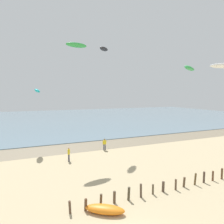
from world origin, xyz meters
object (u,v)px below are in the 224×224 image
at_px(person_mid_beach, 105,144).
at_px(kite_aloft_1, 189,68).
at_px(grounded_kite, 105,209).
at_px(kite_aloft_2, 76,45).
at_px(kite_aloft_5, 223,66).
at_px(kite_aloft_4, 104,49).
at_px(kite_aloft_6, 37,91).
at_px(person_by_waterline, 69,154).

xyz_separation_m(person_mid_beach, kite_aloft_1, (9.63, -6.05, 10.57)).
relative_size(grounded_kite, kite_aloft_2, 0.96).
bearing_deg(kite_aloft_1, kite_aloft_5, 130.30).
xyz_separation_m(person_mid_beach, kite_aloft_5, (14.22, -7.40, 10.97)).
relative_size(kite_aloft_4, kite_aloft_5, 0.68).
xyz_separation_m(kite_aloft_2, kite_aloft_4, (4.48, 1.77, 0.23)).
bearing_deg(kite_aloft_4, kite_aloft_6, 114.15).
distance_m(grounded_kite, kite_aloft_1, 20.80).
bearing_deg(person_mid_beach, kite_aloft_4, 70.68).
bearing_deg(kite_aloft_6, kite_aloft_1, -115.79).
distance_m(grounded_kite, kite_aloft_4, 22.39).
bearing_deg(kite_aloft_6, kite_aloft_5, -113.20).
bearing_deg(grounded_kite, person_by_waterline, 125.12).
bearing_deg(kite_aloft_5, person_by_waterline, 13.51).
bearing_deg(person_mid_beach, kite_aloft_5, -27.50).
height_order(person_by_waterline, kite_aloft_1, kite_aloft_1).
height_order(grounded_kite, kite_aloft_6, kite_aloft_6).
bearing_deg(kite_aloft_4, person_mid_beach, -155.21).
distance_m(grounded_kite, kite_aloft_6, 21.28).
bearing_deg(kite_aloft_1, person_by_waterline, -45.11).
height_order(kite_aloft_1, kite_aloft_4, kite_aloft_4).
height_order(kite_aloft_2, kite_aloft_4, kite_aloft_4).
distance_m(kite_aloft_1, kite_aloft_5, 4.80).
distance_m(kite_aloft_2, kite_aloft_6, 9.03).
height_order(person_by_waterline, kite_aloft_5, kite_aloft_5).
distance_m(person_by_waterline, kite_aloft_4, 15.65).
height_order(person_mid_beach, kite_aloft_1, kite_aloft_1).
xyz_separation_m(person_mid_beach, kite_aloft_4, (0.49, 1.40, 13.72)).
relative_size(grounded_kite, kite_aloft_6, 1.05).
bearing_deg(person_by_waterline, kite_aloft_1, -11.82).
xyz_separation_m(person_mid_beach, kite_aloft_6, (-8.64, 4.72, 7.67)).
height_order(kite_aloft_2, kite_aloft_6, kite_aloft_2).
relative_size(person_by_waterline, kite_aloft_2, 0.59).
relative_size(person_by_waterline, kite_aloft_6, 0.65).
xyz_separation_m(grounded_kite, kite_aloft_6, (-3.01, 19.36, 8.31)).
relative_size(kite_aloft_2, kite_aloft_5, 0.81).
distance_m(person_by_waterline, kite_aloft_1, 18.91).
distance_m(kite_aloft_4, kite_aloft_6, 11.45).
xyz_separation_m(person_by_waterline, kite_aloft_1, (15.35, -3.21, 10.57)).
xyz_separation_m(person_by_waterline, kite_aloft_4, (6.21, 4.24, 13.72)).
xyz_separation_m(kite_aloft_4, kite_aloft_5, (13.73, -8.80, -2.75)).
bearing_deg(kite_aloft_4, kite_aloft_2, 155.67).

